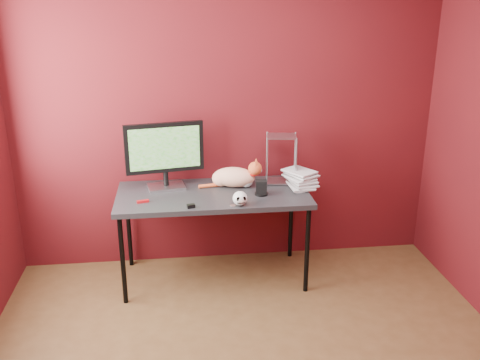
{
  "coord_description": "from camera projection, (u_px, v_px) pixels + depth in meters",
  "views": [
    {
      "loc": [
        -0.41,
        -2.54,
        2.24
      ],
      "look_at": [
        0.04,
        1.15,
        0.93
      ],
      "focal_mm": 40.0,
      "sensor_mm": 36.0,
      "label": 1
    }
  ],
  "objects": [
    {
      "name": "room",
      "position": [
        260.0,
        159.0,
        2.69
      ],
      "size": [
        3.52,
        3.52,
        2.61
      ],
      "color": "#4E341A",
      "rests_on": "ground"
    },
    {
      "name": "pocket_knife",
      "position": [
        143.0,
        201.0,
        3.99
      ],
      "size": [
        0.09,
        0.05,
        0.02
      ],
      "primitive_type": "cube",
      "rotation": [
        0.0,
        0.0,
        0.25
      ],
      "color": "#A30C11",
      "rests_on": "desk"
    },
    {
      "name": "cat",
      "position": [
        234.0,
        177.0,
        4.3
      ],
      "size": [
        0.51,
        0.26,
        0.24
      ],
      "rotation": [
        0.0,
        0.0,
        -0.27
      ],
      "color": "orange",
      "rests_on": "desk"
    },
    {
      "name": "speaker",
      "position": [
        261.0,
        188.0,
        4.13
      ],
      "size": [
        0.1,
        0.1,
        0.12
      ],
      "rotation": [
        0.0,
        0.0,
        -0.13
      ],
      "color": "black",
      "rests_on": "desk"
    },
    {
      "name": "desk",
      "position": [
        213.0,
        199.0,
        4.21
      ],
      "size": [
        1.5,
        0.7,
        0.75
      ],
      "color": "black",
      "rests_on": "ground"
    },
    {
      "name": "skull_mug",
      "position": [
        240.0,
        198.0,
        3.93
      ],
      "size": [
        0.11,
        0.11,
        0.11
      ],
      "rotation": [
        0.0,
        0.0,
        0.07
      ],
      "color": "silver",
      "rests_on": "desk"
    },
    {
      "name": "washer",
      "position": [
        233.0,
        206.0,
        3.93
      ],
      "size": [
        0.04,
        0.04,
        0.0
      ],
      "primitive_type": "cylinder",
      "color": "#A2A2A7",
      "rests_on": "desk"
    },
    {
      "name": "monitor",
      "position": [
        165.0,
        152.0,
        4.19
      ],
      "size": [
        0.62,
        0.24,
        0.54
      ],
      "rotation": [
        0.0,
        0.0,
        0.17
      ],
      "color": "#A2A2A7",
      "rests_on": "desk"
    },
    {
      "name": "wire_rack",
      "position": [
        281.0,
        159.0,
        4.36
      ],
      "size": [
        0.26,
        0.23,
        0.4
      ],
      "rotation": [
        0.0,
        0.0,
        -0.16
      ],
      "color": "#A2A2A7",
      "rests_on": "desk"
    },
    {
      "name": "book_stack",
      "position": [
        294.0,
        96.0,
        4.05
      ],
      "size": [
        0.29,
        0.31,
        1.49
      ],
      "rotation": [
        0.0,
        0.0,
        0.28
      ],
      "color": "beige",
      "rests_on": "desk"
    },
    {
      "name": "black_gadget",
      "position": [
        191.0,
        206.0,
        3.89
      ],
      "size": [
        0.06,
        0.05,
        0.03
      ],
      "primitive_type": "cube",
      "rotation": [
        0.0,
        0.0,
        0.24
      ],
      "color": "black",
      "rests_on": "desk"
    }
  ]
}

